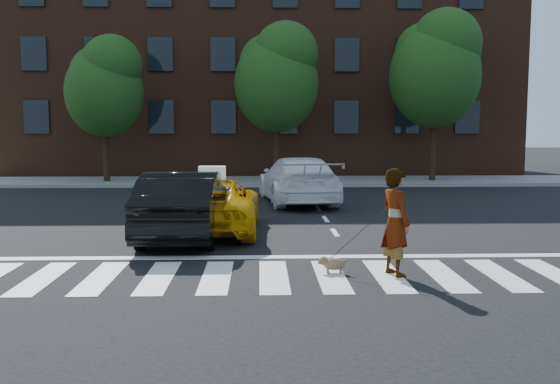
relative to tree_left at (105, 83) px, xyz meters
name	(u,v)px	position (x,y,z in m)	size (l,w,h in m)	color
ground	(274,277)	(6.97, -17.00, -4.44)	(120.00, 120.00, 0.00)	black
crosswalk	(274,277)	(6.97, -17.00, -4.43)	(13.00, 2.40, 0.01)	silver
stop_line	(272,257)	(6.97, -15.40, -4.43)	(12.00, 0.30, 0.01)	silver
sidewalk_far	(265,181)	(6.97, 0.50, -4.37)	(30.00, 4.00, 0.15)	slate
building	(264,64)	(6.97, 8.00, 1.56)	(26.00, 10.00, 12.00)	#4E2A1C
tree_left	(105,83)	(0.00, 0.00, 0.00)	(3.39, 3.38, 6.50)	black
tree_mid	(277,74)	(7.50, 0.00, 0.41)	(3.69, 3.69, 7.10)	black
tree_right	(436,65)	(14.50, 0.00, 0.82)	(4.00, 4.00, 7.70)	black
taxi	(213,205)	(5.57, -12.28, -3.78)	(2.18, 4.74, 1.32)	#DD9C04
black_sedan	(184,205)	(4.97, -13.19, -3.65)	(1.67, 4.79, 1.58)	black
white_suv	(298,180)	(8.01, -6.72, -3.66)	(2.19, 5.38, 1.56)	white
woman	(395,222)	(9.10, -16.95, -3.49)	(0.69, 0.45, 1.90)	#999999
dog	(332,264)	(8.01, -16.77, -4.26)	(0.54, 0.23, 0.31)	brown
taxi_sign	(212,173)	(5.57, -12.48, -2.96)	(0.65, 0.28, 0.32)	white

